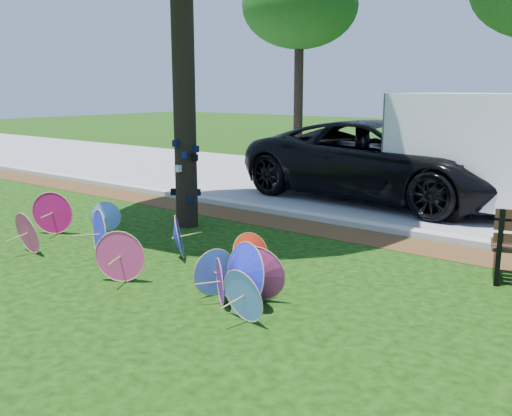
% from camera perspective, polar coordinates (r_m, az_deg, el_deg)
% --- Properties ---
extents(ground, '(90.00, 90.00, 0.00)m').
position_cam_1_polar(ground, '(8.14, -11.62, -8.07)').
color(ground, black).
rests_on(ground, ground).
extents(mulch_strip, '(90.00, 1.00, 0.01)m').
position_cam_1_polar(mulch_strip, '(11.43, 5.73, -2.04)').
color(mulch_strip, '#472D16').
rests_on(mulch_strip, ground).
extents(curb, '(90.00, 0.30, 0.12)m').
position_cam_1_polar(curb, '(12.00, 7.52, -1.14)').
color(curb, '#B7B5AD').
rests_on(curb, ground).
extents(street, '(90.00, 8.00, 0.01)m').
position_cam_1_polar(street, '(15.67, 15.25, 1.40)').
color(street, gray).
rests_on(street, ground).
extents(parasol_pile, '(6.31, 2.12, 0.85)m').
position_cam_1_polar(parasol_pile, '(8.82, -10.52, -3.90)').
color(parasol_pile, '#7216A5').
rests_on(parasol_pile, ground).
extents(black_van, '(7.27, 3.77, 1.96)m').
position_cam_1_polar(black_van, '(14.50, 12.62, 4.61)').
color(black_van, black).
rests_on(black_van, ground).
extents(cargo_trailer, '(3.48, 2.35, 2.94)m').
position_cam_1_polar(cargo_trailer, '(13.32, 21.15, 5.60)').
color(cargo_trailer, white).
rests_on(cargo_trailer, ground).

